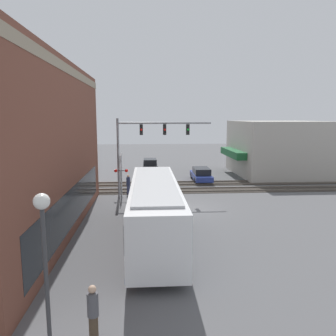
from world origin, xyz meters
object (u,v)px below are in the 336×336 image
at_px(crossing_signal, 121,171).
at_px(pedestrian_at_crossing, 128,184).
at_px(pedestrian_by_lamp, 93,314).
at_px(parked_car_black, 150,165).
at_px(parked_car_blue, 201,175).
at_px(streetlamp, 45,263).
at_px(city_bus, 155,208).

xyz_separation_m(crossing_signal, pedestrian_at_crossing, (0.93, -0.53, -1.39)).
height_order(pedestrian_by_lamp, pedestrian_at_crossing, pedestrian_by_lamp).
distance_m(parked_car_black, pedestrian_by_lamp, 32.44).
relative_size(parked_car_blue, pedestrian_by_lamp, 2.59).
height_order(parked_car_blue, parked_car_black, parked_car_black).
bearing_deg(parked_car_black, streetlamp, 174.48).
bearing_deg(city_bus, parked_car_blue, -17.90).
bearing_deg(city_bus, crossing_signal, 14.53).
bearing_deg(pedestrian_by_lamp, parked_car_black, -3.64).
relative_size(crossing_signal, pedestrian_by_lamp, 2.04).
distance_m(city_bus, streetlamp, 9.58).
bearing_deg(pedestrian_by_lamp, parked_car_blue, -16.53).
bearing_deg(streetlamp, parked_car_black, -5.52).
bearing_deg(streetlamp, city_bus, -19.53).
bearing_deg(parked_car_black, crossing_signal, 169.46).
height_order(city_bus, crossing_signal, crossing_signal).
bearing_deg(city_bus, pedestrian_at_crossing, 10.66).
distance_m(streetlamp, parked_car_blue, 27.18).
relative_size(city_bus, crossing_signal, 3.16).
height_order(city_bus, parked_car_blue, city_bus).
relative_size(crossing_signal, parked_car_blue, 0.79).
height_order(parked_car_black, pedestrian_at_crossing, pedestrian_at_crossing).
bearing_deg(pedestrian_by_lamp, pedestrian_at_crossing, 0.01).
height_order(city_bus, pedestrian_at_crossing, city_bus).
height_order(city_bus, streetlamp, streetlamp).
relative_size(streetlamp, pedestrian_at_crossing, 2.70).
xyz_separation_m(streetlamp, pedestrian_at_crossing, (19.92, -1.12, -1.96)).
height_order(parked_car_blue, pedestrian_by_lamp, pedestrian_by_lamp).
xyz_separation_m(crossing_signal, streetlamp, (-18.99, 0.59, 0.57)).
distance_m(streetlamp, pedestrian_at_crossing, 20.05).
bearing_deg(city_bus, parked_car_black, -0.00).
relative_size(crossing_signal, parked_car_black, 0.83).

